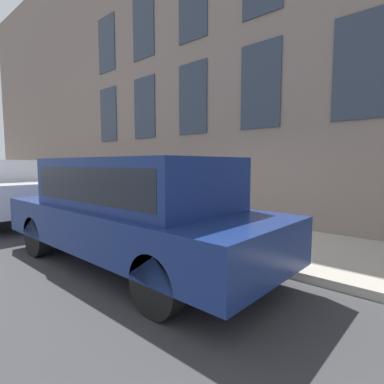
% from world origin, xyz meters
% --- Properties ---
extents(ground_plane, '(80.00, 80.00, 0.00)m').
position_xyz_m(ground_plane, '(0.00, 0.00, 0.00)').
color(ground_plane, '#38383A').
extents(sidewalk, '(2.84, 60.00, 0.13)m').
position_xyz_m(sidewalk, '(1.42, 0.00, 0.06)').
color(sidewalk, '#A8A093').
rests_on(sidewalk, ground_plane).
extents(building_facade, '(0.33, 40.00, 10.98)m').
position_xyz_m(building_facade, '(2.99, -0.00, 5.49)').
color(building_facade, gray).
rests_on(building_facade, ground_plane).
extents(fire_hydrant, '(0.33, 0.44, 0.78)m').
position_xyz_m(fire_hydrant, '(0.58, 0.10, 0.53)').
color(fire_hydrant, '#2D7260').
rests_on(fire_hydrant, sidewalk).
extents(person, '(0.40, 0.26, 1.65)m').
position_xyz_m(person, '(0.66, 0.61, 1.12)').
color(person, '#232328').
rests_on(person, sidewalk).
extents(parked_truck_navy_near, '(1.93, 5.31, 1.78)m').
position_xyz_m(parked_truck_navy_near, '(-1.18, 0.07, 1.02)').
color(parked_truck_navy_near, black).
rests_on(parked_truck_navy_near, ground_plane).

